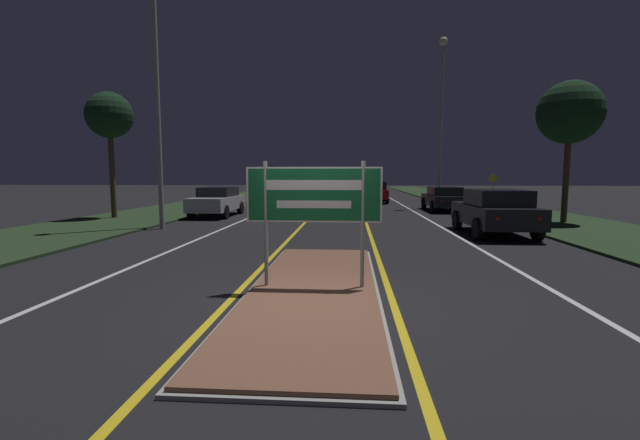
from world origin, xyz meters
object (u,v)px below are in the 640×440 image
Objects in this scene: car_receding_0 at (495,211)px; car_approaching_0 at (217,201)px; car_receding_1 at (443,198)px; warning_sign at (493,186)px; streetlight_right_near at (442,102)px; car_receding_2 at (375,192)px; highway_sign at (314,199)px; streetlight_left_near at (155,43)px.

car_approaching_0 is (-11.54, 5.95, -0.06)m from car_receding_0.
warning_sign is at bearing 41.04° from car_receding_1.
streetlight_right_near reaches higher than car_receding_2.
car_receding_1 is at bearing 87.85° from car_receding_0.
car_receding_1 is at bearing -64.61° from car_receding_2.
warning_sign is (9.73, 20.78, -0.30)m from highway_sign.
car_receding_1 is 12.53m from car_approaching_0.
car_receding_0 is at bearing -27.28° from car_approaching_0.
streetlight_left_near is at bearing 176.51° from car_receding_0.
streetlight_left_near is at bearing 127.85° from highway_sign.
car_receding_2 is (8.93, 16.45, -5.98)m from streetlight_left_near.
streetlight_right_near is at bearing 84.61° from car_receding_1.
highway_sign is at bearing -107.26° from streetlight_right_near.
car_receding_2 is 14.04m from car_approaching_0.
car_receding_2 is (2.43, 24.82, -0.80)m from highway_sign.
car_receding_1 is (0.37, 9.84, -0.08)m from car_receding_0.
warning_sign is (7.30, -4.04, 0.50)m from car_receding_2.
car_receding_1 is 2.25× the size of warning_sign.
streetlight_left_near is 2.57× the size of car_receding_0.
car_receding_1 is at bearing 18.07° from car_approaching_0.
streetlight_right_near is at bearing 42.02° from streetlight_left_near.
highway_sign reaches higher than car_receding_2.
car_approaching_0 is at bearing 84.35° from streetlight_left_near.
car_receding_1 is 1.03× the size of car_approaching_0.
warning_sign reaches higher than car_receding_0.
streetlight_right_near is at bearing 87.24° from car_receding_0.
streetlight_right_near is at bearing 26.99° from car_approaching_0.
highway_sign reaches higher than car_approaching_0.
streetlight_left_near reaches higher than car_receding_2.
car_approaching_0 is 2.19× the size of warning_sign.
streetlight_left_near is 19.66m from car_receding_2.
car_approaching_0 is (0.52, 5.22, -6.04)m from streetlight_left_near.
warning_sign is (4.18, 13.15, 0.50)m from car_receding_0.
streetlight_left_near is 1.08× the size of streetlight_right_near.
warning_sign is (15.72, 7.20, 0.56)m from car_approaching_0.
car_approaching_0 is at bearing -161.93° from car_receding_1.
streetlight_left_near is (-6.50, 8.37, 5.18)m from highway_sign.
car_receding_0 is at bearing 53.95° from highway_sign.
car_receding_0 is 9.84m from car_receding_1.
car_receding_0 is at bearing -3.49° from streetlight_left_near.
car_receding_0 is 2.12× the size of warning_sign.
car_receding_1 is (12.42, 9.10, -6.06)m from streetlight_left_near.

